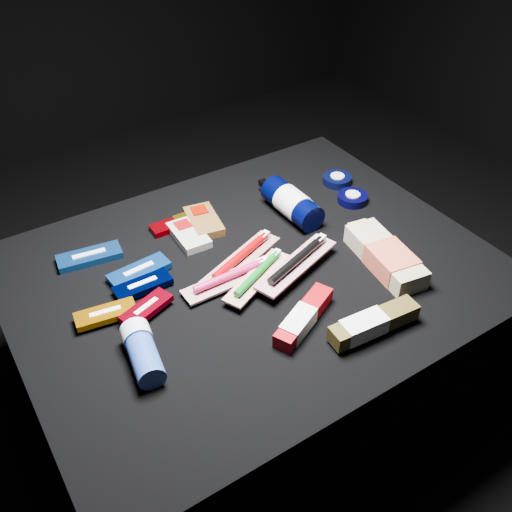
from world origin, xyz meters
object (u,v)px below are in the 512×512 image
lotion_bottle (292,203)px  toothpaste_carton_red (302,319)px  deodorant_stick (143,352)px  bodywash_bottle (386,257)px

lotion_bottle → toothpaste_carton_red: size_ratio=1.25×
deodorant_stick → toothpaste_carton_red: (0.29, -0.08, -0.01)m
lotion_bottle → toothpaste_carton_red: (-0.19, -0.30, -0.02)m
lotion_bottle → deodorant_stick: bearing=-155.6°
lotion_bottle → bodywash_bottle: (0.06, -0.26, -0.01)m
lotion_bottle → deodorant_stick: size_ratio=1.58×
lotion_bottle → bodywash_bottle: bearing=-77.9°
bodywash_bottle → lotion_bottle: bearing=111.7°
lotion_bottle → toothpaste_carton_red: 0.36m
toothpaste_carton_red → bodywash_bottle: bearing=-14.7°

